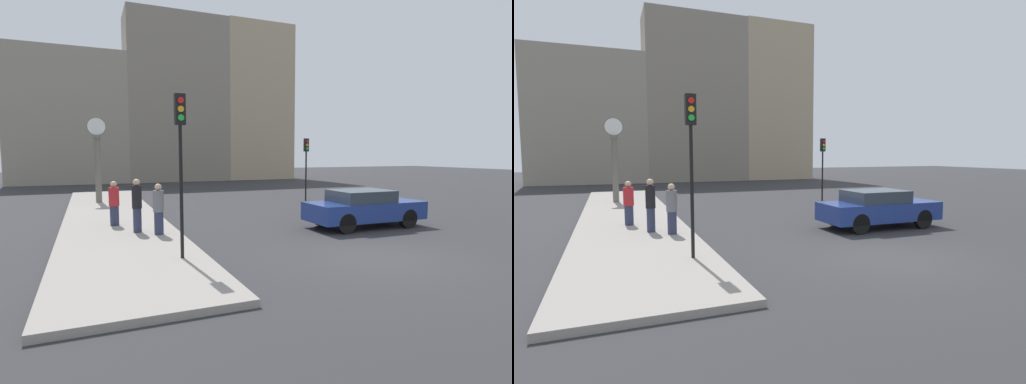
# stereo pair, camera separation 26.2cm
# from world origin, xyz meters

# --- Properties ---
(ground_plane) EXTENTS (120.00, 120.00, 0.00)m
(ground_plane) POSITION_xyz_m (0.00, 0.00, 0.00)
(ground_plane) COLOR #2D2D30
(sidewalk_corner) EXTENTS (3.81, 23.16, 0.16)m
(sidewalk_corner) POSITION_xyz_m (-6.28, 9.58, 0.08)
(sidewalk_corner) COLOR gray
(sidewalk_corner) RESTS_ON ground_plane
(building_row) EXTENTS (27.61, 5.00, 16.47)m
(building_row) POSITION_xyz_m (0.95, 32.90, 7.56)
(building_row) COLOR gray
(building_row) RESTS_ON ground_plane
(sedan_car) EXTENTS (4.52, 1.83, 1.43)m
(sedan_car) POSITION_xyz_m (2.46, 3.81, 0.74)
(sedan_car) COLOR navy
(sedan_car) RESTS_ON ground_plane
(traffic_light_near) EXTENTS (0.26, 0.24, 4.12)m
(traffic_light_near) POSITION_xyz_m (-5.05, 1.43, 3.09)
(traffic_light_near) COLOR black
(traffic_light_near) RESTS_ON sidewalk_corner
(traffic_light_far) EXTENTS (0.26, 0.24, 3.68)m
(traffic_light_far) POSITION_xyz_m (4.69, 12.06, 2.64)
(traffic_light_far) COLOR black
(traffic_light_far) RESTS_ON ground_plane
(street_clock) EXTENTS (0.98, 0.42, 4.58)m
(street_clock) POSITION_xyz_m (-6.68, 14.74, 2.44)
(street_clock) COLOR #666056
(street_clock) RESTS_ON sidewalk_corner
(pedestrian_grey_jacket) EXTENTS (0.35, 0.35, 1.68)m
(pedestrian_grey_jacket) POSITION_xyz_m (-5.10, 4.68, 1.00)
(pedestrian_grey_jacket) COLOR #2D334C
(pedestrian_grey_jacket) RESTS_ON sidewalk_corner
(pedestrian_black_jacket) EXTENTS (0.32, 0.32, 1.81)m
(pedestrian_black_jacket) POSITION_xyz_m (-5.71, 5.32, 1.08)
(pedestrian_black_jacket) COLOR #2D334C
(pedestrian_black_jacket) RESTS_ON sidewalk_corner
(pedestrian_red_top) EXTENTS (0.37, 0.37, 1.64)m
(pedestrian_red_top) POSITION_xyz_m (-6.35, 6.98, 0.97)
(pedestrian_red_top) COLOR #2D334C
(pedestrian_red_top) RESTS_ON sidewalk_corner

